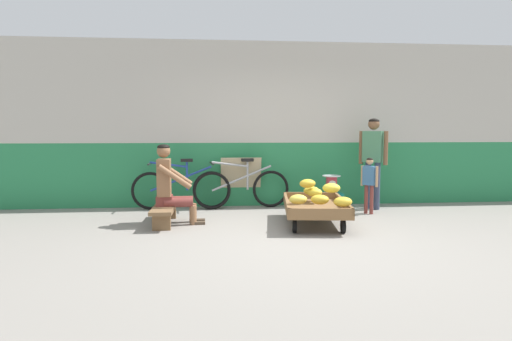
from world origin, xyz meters
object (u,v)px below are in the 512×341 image
at_px(customer_adult, 373,153).
at_px(banana_cart, 315,208).
at_px(plastic_crate, 331,202).
at_px(sign_board, 241,182).
at_px(shopping_bag, 342,207).
at_px(bicycle_near_left, 181,188).
at_px(low_bench, 165,210).
at_px(customer_child, 369,179).
at_px(vendor_seated, 171,184).
at_px(weighing_scale, 331,184).
at_px(bicycle_far_left, 242,188).

bearing_deg(customer_adult, banana_cart, -138.49).
distance_m(plastic_crate, sign_board, 1.60).
relative_size(plastic_crate, customer_adult, 0.24).
bearing_deg(shopping_bag, bicycle_near_left, 164.77).
distance_m(low_bench, customer_child, 3.22).
height_order(low_bench, customer_child, customer_child).
relative_size(bicycle_near_left, customer_child, 1.85).
height_order(vendor_seated, sign_board, vendor_seated).
xyz_separation_m(weighing_scale, customer_adult, (0.74, 0.11, 0.50)).
xyz_separation_m(low_bench, bicycle_near_left, (0.14, 1.16, 0.15)).
bearing_deg(sign_board, vendor_seated, -128.54).
height_order(plastic_crate, customer_adult, customer_adult).
distance_m(banana_cart, plastic_crate, 1.12).
xyz_separation_m(bicycle_far_left, customer_adult, (2.20, -0.27, 0.60)).
xyz_separation_m(banana_cart, shopping_bag, (0.60, 0.68, -0.12)).
distance_m(weighing_scale, customer_child, 0.62).
height_order(weighing_scale, customer_adult, customer_adult).
relative_size(banana_cart, customer_child, 1.70).
relative_size(banana_cart, shopping_bag, 6.38).
height_order(banana_cart, shopping_bag, banana_cart).
height_order(weighing_scale, sign_board, sign_board).
relative_size(banana_cart, sign_board, 1.76).
bearing_deg(customer_adult, weighing_scale, -171.81).
relative_size(vendor_seated, customer_child, 1.27).
bearing_deg(customer_adult, sign_board, 167.52).
bearing_deg(plastic_crate, weighing_scale, -90.00).
bearing_deg(banana_cart, plastic_crate, 63.12).
bearing_deg(customer_adult, shopping_bag, -146.92).
distance_m(vendor_seated, plastic_crate, 2.69).
distance_m(banana_cart, shopping_bag, 0.91).
height_order(plastic_crate, sign_board, sign_board).
bearing_deg(low_bench, vendor_seated, 1.84).
xyz_separation_m(low_bench, plastic_crate, (2.63, 0.76, -0.05)).
distance_m(plastic_crate, weighing_scale, 0.30).
relative_size(bicycle_far_left, sign_board, 1.91).
height_order(weighing_scale, bicycle_far_left, bicycle_far_left).
height_order(low_bench, bicycle_near_left, bicycle_near_left).
relative_size(weighing_scale, sign_board, 0.35).
bearing_deg(customer_child, plastic_crate, 150.93).
bearing_deg(bicycle_far_left, customer_adult, -7.07).
height_order(banana_cart, vendor_seated, vendor_seated).
bearing_deg(customer_adult, vendor_seated, -165.20).
xyz_separation_m(vendor_seated, customer_adult, (3.28, 0.87, 0.38)).
distance_m(weighing_scale, bicycle_far_left, 1.52).
distance_m(plastic_crate, bicycle_far_left, 1.53).
bearing_deg(weighing_scale, customer_child, -28.98).
xyz_separation_m(banana_cart, sign_board, (-0.96, 1.58, 0.19)).
relative_size(banana_cart, bicycle_far_left, 0.93).
bearing_deg(weighing_scale, shopping_bag, -72.89).
distance_m(vendor_seated, customer_child, 3.11).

